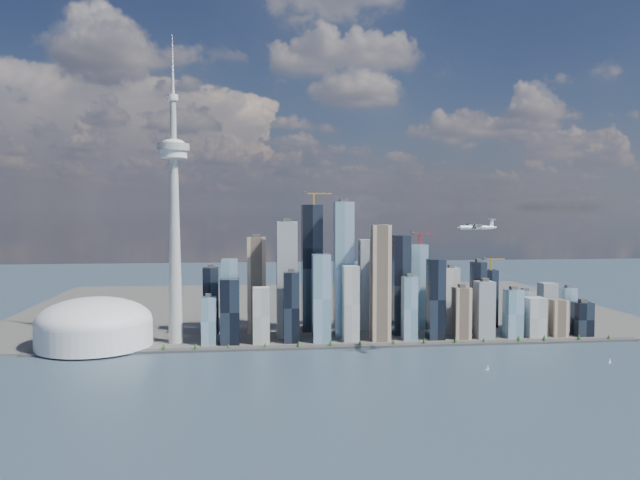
{
  "coord_description": "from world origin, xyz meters",
  "views": [
    {
      "loc": [
        -163.23,
        -829.76,
        248.06
      ],
      "look_at": [
        -42.49,
        260.0,
        190.6
      ],
      "focal_mm": 35.0,
      "sensor_mm": 36.0,
      "label": 1
    }
  ],
  "objects": [
    {
      "name": "sailboat_east",
      "position": [
        403.7,
        93.55,
        2.83
      ],
      "size": [
        6.28,
        3.46,
        8.83
      ],
      "rotation": [
        0.0,
        0.0,
        0.34
      ],
      "color": "silver",
      "rests_on": "ground"
    },
    {
      "name": "airplane",
      "position": [
        191.51,
        120.49,
        217.25
      ],
      "size": [
        69.24,
        61.41,
        16.88
      ],
      "rotation": [
        0.0,
        0.0,
        0.14
      ],
      "color": "silver",
      "rests_on": "ground"
    },
    {
      "name": "dome_stadium",
      "position": [
        -440.0,
        300.0,
        39.44
      ],
      "size": [
        200.0,
        200.0,
        86.0
      ],
      "color": "white",
      "rests_on": "land"
    },
    {
      "name": "needle_tower",
      "position": [
        -300.0,
        310.0,
        235.84
      ],
      "size": [
        56.0,
        56.0,
        550.5
      ],
      "color": "#AFAFA9",
      "rests_on": "land"
    },
    {
      "name": "skyscraper_cluster",
      "position": [
        59.61,
        336.81,
        86.17
      ],
      "size": [
        736.0,
        142.0,
        276.4
      ],
      "color": "black",
      "rests_on": "land"
    },
    {
      "name": "sailboat_west",
      "position": [
        193.81,
        73.46,
        3.17
      ],
      "size": [
        7.15,
        3.09,
        9.87
      ],
      "rotation": [
        0.0,
        0.0,
        -0.2
      ],
      "color": "silver",
      "rests_on": "ground"
    },
    {
      "name": "ground",
      "position": [
        0.0,
        0.0,
        0.0
      ],
      "size": [
        4000.0,
        4000.0,
        0.0
      ],
      "primitive_type": "plane",
      "color": "#2C414E",
      "rests_on": "ground"
    },
    {
      "name": "land",
      "position": [
        0.0,
        700.0,
        1.5
      ],
      "size": [
        1400.0,
        900.0,
        3.0
      ],
      "primitive_type": "cube",
      "color": "#4C4C47",
      "rests_on": "ground"
    },
    {
      "name": "seawall",
      "position": [
        0.0,
        250.0,
        2.0
      ],
      "size": [
        1100.0,
        22.0,
        4.0
      ],
      "primitive_type": "cube",
      "color": "#383838",
      "rests_on": "ground"
    },
    {
      "name": "shoreline_trees",
      "position": [
        0.0,
        250.0,
        8.78
      ],
      "size": [
        960.53,
        7.2,
        8.8
      ],
      "color": "#3F2D1E",
      "rests_on": "seawall"
    }
  ]
}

